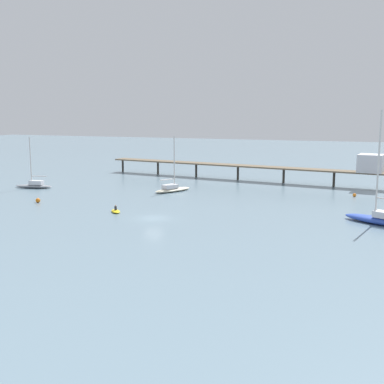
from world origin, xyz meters
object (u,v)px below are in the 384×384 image
(pier, at_px, (299,165))
(mooring_buoy_near, at_px, (354,195))
(dinghy_yellow, at_px, (116,211))
(sailboat_cream, at_px, (172,188))
(sailboat_blue, at_px, (379,218))
(sailboat_gray, at_px, (34,185))
(mooring_buoy_inner, at_px, (38,200))

(pier, distance_m, mooring_buoy_near, 17.22)
(dinghy_yellow, bearing_deg, mooring_buoy_near, 40.12)
(pier, bearing_deg, dinghy_yellow, -117.62)
(pier, height_order, sailboat_cream, sailboat_cream)
(dinghy_yellow, height_order, mooring_buoy_near, dinghy_yellow)
(sailboat_blue, bearing_deg, pier, 115.97)
(sailboat_gray, xyz_separation_m, dinghy_yellow, (27.02, -14.96, -0.45))
(sailboat_cream, xyz_separation_m, mooring_buoy_inner, (-16.08, -18.53, -0.24))
(sailboat_gray, relative_size, mooring_buoy_inner, 13.21)
(dinghy_yellow, distance_m, mooring_buoy_inner, 16.18)
(pier, bearing_deg, mooring_buoy_inner, -134.72)
(sailboat_cream, xyz_separation_m, mooring_buoy_near, (32.29, 6.42, -0.31))
(pier, distance_m, sailboat_gray, 53.46)
(sailboat_blue, distance_m, dinghy_yellow, 37.18)
(sailboat_gray, bearing_deg, dinghy_yellow, -28.98)
(mooring_buoy_inner, bearing_deg, mooring_buoy_near, 27.29)
(sailboat_cream, bearing_deg, mooring_buoy_near, 11.24)
(sailboat_blue, relative_size, sailboat_cream, 1.46)
(sailboat_gray, bearing_deg, mooring_buoy_inner, -48.98)
(sailboat_blue, bearing_deg, mooring_buoy_inner, -176.01)
(sailboat_cream, xyz_separation_m, sailboat_gray, (-27.08, -5.88, 0.04))
(sailboat_cream, height_order, sailboat_gray, sailboat_cream)
(sailboat_cream, xyz_separation_m, dinghy_yellow, (-0.06, -20.85, -0.41))
(sailboat_blue, height_order, sailboat_cream, sailboat_blue)
(sailboat_cream, height_order, dinghy_yellow, sailboat_cream)
(dinghy_yellow, xyz_separation_m, mooring_buoy_inner, (-16.01, 2.31, 0.17))
(mooring_buoy_inner, bearing_deg, sailboat_gray, 131.02)
(pier, relative_size, mooring_buoy_near, 102.20)
(pier, xyz_separation_m, sailboat_cream, (-20.45, -18.36, -3.40))
(sailboat_blue, relative_size, mooring_buoy_inner, 19.91)
(sailboat_cream, distance_m, mooring_buoy_near, 32.92)
(sailboat_gray, xyz_separation_m, mooring_buoy_inner, (11.01, -12.65, -0.28))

